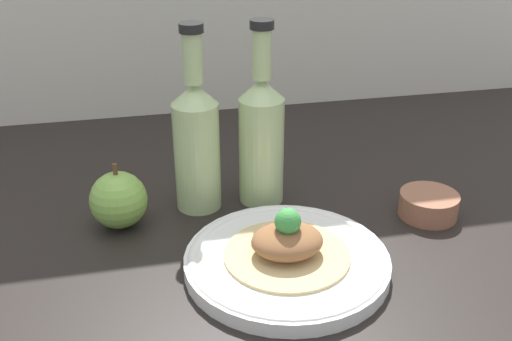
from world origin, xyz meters
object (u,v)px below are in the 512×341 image
object	(u,v)px
plated_food	(287,243)
dipping_bowl	(428,205)
cider_bottle_left	(196,141)
apple	(119,200)
cider_bottle_right	(261,135)
plate	(287,261)

from	to	relation	value
plated_food	dipping_bowl	bearing A→B (deg)	19.66
cider_bottle_left	apple	size ratio (longest dim) A/B	2.85
apple	plated_food	bearing A→B (deg)	-36.92
cider_bottle_left	cider_bottle_right	world-z (taller)	same
plate	cider_bottle_right	world-z (taller)	cider_bottle_right
apple	dipping_bowl	world-z (taller)	apple
plated_food	cider_bottle_right	xyz separation A→B (cm)	(0.84, 17.62, 6.39)
cider_bottle_left	dipping_bowl	xyz separation A→B (cm)	(30.65, -9.62, -8.36)
plated_food	dipping_bowl	distance (cm)	23.86
cider_bottle_right	dipping_bowl	xyz separation A→B (cm)	(21.55, -9.62, -8.36)
dipping_bowl	plated_food	bearing A→B (deg)	-160.34
cider_bottle_left	apple	world-z (taller)	cider_bottle_left
plate	dipping_bowl	bearing A→B (deg)	19.66
dipping_bowl	apple	bearing A→B (deg)	171.11
apple	cider_bottle_left	bearing A→B (deg)	15.66
cider_bottle_left	cider_bottle_right	distance (cm)	9.09
plated_food	plate	bearing A→B (deg)	0.00
cider_bottle_left	dipping_bowl	world-z (taller)	cider_bottle_left
apple	cider_bottle_right	bearing A→B (deg)	8.75
plated_food	cider_bottle_left	bearing A→B (deg)	115.10
cider_bottle_left	dipping_bowl	size ratio (longest dim) A/B	3.23
plated_food	cider_bottle_left	xyz separation A→B (cm)	(-8.26, 17.62, 6.39)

